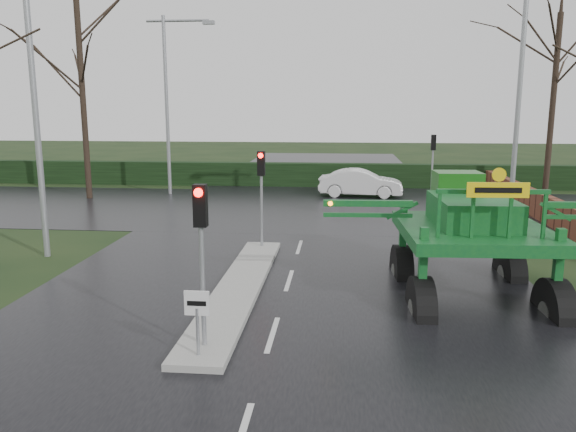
# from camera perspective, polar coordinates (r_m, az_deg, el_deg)

# --- Properties ---
(ground) EXTENTS (140.00, 140.00, 0.00)m
(ground) POSITION_cam_1_polar(r_m,az_deg,el_deg) (12.83, -1.59, -12.02)
(ground) COLOR black
(ground) RESTS_ON ground
(road_main) EXTENTS (14.00, 80.00, 0.02)m
(road_main) POSITION_cam_1_polar(r_m,az_deg,el_deg) (22.33, 1.55, -1.96)
(road_main) COLOR black
(road_main) RESTS_ON ground
(road_cross) EXTENTS (80.00, 12.00, 0.02)m
(road_cross) POSITION_cam_1_polar(r_m,az_deg,el_deg) (28.20, 2.38, 0.77)
(road_cross) COLOR black
(road_cross) RESTS_ON ground
(median_island) EXTENTS (1.20, 10.00, 0.16)m
(median_island) POSITION_cam_1_polar(r_m,az_deg,el_deg) (15.76, -4.98, -7.26)
(median_island) COLOR gray
(median_island) RESTS_ON ground
(hedge_row) EXTENTS (44.00, 0.90, 1.50)m
(hedge_row) POSITION_cam_1_polar(r_m,az_deg,el_deg) (36.00, 3.09, 4.19)
(hedge_row) COLOR black
(hedge_row) RESTS_ON ground
(brick_wall) EXTENTS (0.40, 20.00, 1.20)m
(brick_wall) POSITION_cam_1_polar(r_m,az_deg,el_deg) (29.48, 23.23, 1.50)
(brick_wall) COLOR #592D1E
(brick_wall) RESTS_ON ground
(keep_left_sign) EXTENTS (0.50, 0.07, 1.35)m
(keep_left_sign) POSITION_cam_1_polar(r_m,az_deg,el_deg) (11.30, -9.22, -9.65)
(keep_left_sign) COLOR gray
(keep_left_sign) RESTS_ON ground
(traffic_signal_near) EXTENTS (0.26, 0.33, 3.52)m
(traffic_signal_near) POSITION_cam_1_polar(r_m,az_deg,el_deg) (11.32, -8.83, -1.50)
(traffic_signal_near) COLOR gray
(traffic_signal_near) RESTS_ON ground
(traffic_signal_mid) EXTENTS (0.26, 0.33, 3.52)m
(traffic_signal_mid) POSITION_cam_1_polar(r_m,az_deg,el_deg) (19.56, -2.73, 3.87)
(traffic_signal_mid) COLOR gray
(traffic_signal_mid) RESTS_ON ground
(traffic_signal_far) EXTENTS (0.26, 0.33, 3.52)m
(traffic_signal_far) POSITION_cam_1_polar(r_m,az_deg,el_deg) (32.21, 14.51, 6.34)
(traffic_signal_far) COLOR gray
(traffic_signal_far) RESTS_ON ground
(street_light_left_near) EXTENTS (3.85, 0.30, 10.00)m
(street_light_left_near) POSITION_cam_1_polar(r_m,az_deg,el_deg) (20.20, -23.76, 12.87)
(street_light_left_near) COLOR gray
(street_light_left_near) RESTS_ON ground
(street_light_right) EXTENTS (3.85, 0.30, 10.00)m
(street_light_right) POSITION_cam_1_polar(r_m,az_deg,el_deg) (24.67, 21.82, 12.51)
(street_light_right) COLOR gray
(street_light_right) RESTS_ON ground
(street_light_left_far) EXTENTS (3.85, 0.30, 10.00)m
(street_light_left_far) POSITION_cam_1_polar(r_m,az_deg,el_deg) (33.17, -11.77, 12.47)
(street_light_left_far) COLOR gray
(street_light_left_far) RESTS_ON ground
(tree_left_far) EXTENTS (7.70, 7.70, 13.26)m
(tree_left_far) POSITION_cam_1_polar(r_m,az_deg,el_deg) (32.90, -20.32, 14.06)
(tree_left_far) COLOR black
(tree_left_far) RESTS_ON ground
(tree_right_far) EXTENTS (7.00, 7.00, 12.05)m
(tree_right_far) POSITION_cam_1_polar(r_m,az_deg,el_deg) (34.72, 25.48, 12.42)
(tree_right_far) COLOR black
(tree_right_far) RESTS_ON ground
(crop_sprayer) EXTENTS (8.11, 5.21, 4.53)m
(crop_sprayer) POSITION_cam_1_polar(r_m,az_deg,el_deg) (14.16, 13.55, -1.01)
(crop_sprayer) COLOR black
(crop_sprayer) RESTS_ON ground
(white_sedan) EXTENTS (4.79, 1.97, 1.54)m
(white_sedan) POSITION_cam_1_polar(r_m,az_deg,el_deg) (32.22, 7.35, 1.96)
(white_sedan) COLOR white
(white_sedan) RESTS_ON ground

